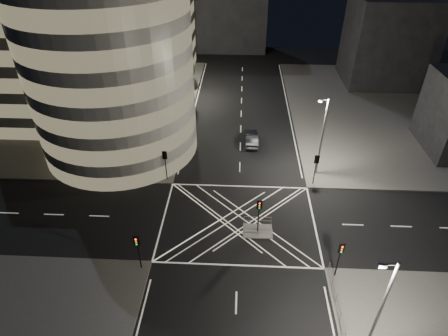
# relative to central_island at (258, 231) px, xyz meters

# --- Properties ---
(ground) EXTENTS (120.00, 120.00, 0.00)m
(ground) POSITION_rel_central_island_xyz_m (-2.00, 1.50, -0.07)
(ground) COLOR black
(ground) RESTS_ON ground
(sidewalk_far_left) EXTENTS (42.00, 42.00, 0.15)m
(sidewalk_far_left) POSITION_rel_central_island_xyz_m (-31.00, 28.50, 0.00)
(sidewalk_far_left) COLOR #4C4A47
(sidewalk_far_left) RESTS_ON ground
(sidewalk_far_right) EXTENTS (42.00, 42.00, 0.15)m
(sidewalk_far_right) POSITION_rel_central_island_xyz_m (27.00, 28.50, 0.00)
(sidewalk_far_right) COLOR #4C4A47
(sidewalk_far_right) RESTS_ON ground
(central_island) EXTENTS (3.00, 2.00, 0.15)m
(central_island) POSITION_rel_central_island_xyz_m (0.00, 0.00, 0.00)
(central_island) COLOR slate
(central_island) RESTS_ON ground
(office_tower_curved) EXTENTS (30.00, 29.00, 27.20)m
(office_tower_curved) POSITION_rel_central_island_xyz_m (-22.74, 20.24, 12.58)
(office_tower_curved) COLOR gray
(office_tower_curved) RESTS_ON sidewalk_far_left
(office_block_rear) EXTENTS (24.00, 16.00, 22.00)m
(office_block_rear) POSITION_rel_central_island_xyz_m (-24.00, 43.50, 11.07)
(office_block_rear) COLOR gray
(office_block_rear) RESTS_ON sidewalk_far_left
(building_right_far) EXTENTS (14.00, 12.00, 15.00)m
(building_right_far) POSITION_rel_central_island_xyz_m (24.00, 41.50, 7.58)
(building_right_far) COLOR black
(building_right_far) RESTS_ON sidewalk_far_right
(building_far_end) EXTENTS (18.00, 8.00, 18.00)m
(building_far_end) POSITION_rel_central_island_xyz_m (-6.00, 59.50, 8.93)
(building_far_end) COLOR black
(building_far_end) RESTS_ON ground
(tree_a) EXTENTS (3.93, 3.93, 7.07)m
(tree_a) POSITION_rel_central_island_xyz_m (-12.50, 10.50, 4.87)
(tree_a) COLOR black
(tree_a) RESTS_ON sidewalk_far_left
(tree_b) EXTENTS (5.16, 5.16, 8.41)m
(tree_b) POSITION_rel_central_island_xyz_m (-12.50, 16.50, 5.50)
(tree_b) COLOR black
(tree_b) RESTS_ON sidewalk_far_left
(tree_c) EXTENTS (4.24, 4.24, 7.06)m
(tree_c) POSITION_rel_central_island_xyz_m (-12.50, 22.50, 4.68)
(tree_c) COLOR black
(tree_c) RESTS_ON sidewalk_far_left
(tree_d) EXTENTS (5.47, 5.47, 7.97)m
(tree_d) POSITION_rel_central_island_xyz_m (-12.50, 28.50, 4.90)
(tree_d) COLOR black
(tree_d) RESTS_ON sidewalk_far_left
(tree_e) EXTENTS (4.47, 4.47, 6.65)m
(tree_e) POSITION_rel_central_island_xyz_m (-12.50, 34.50, 4.15)
(tree_e) COLOR black
(tree_e) RESTS_ON sidewalk_far_left
(traffic_signal_fl) EXTENTS (0.55, 0.22, 4.00)m
(traffic_signal_fl) POSITION_rel_central_island_xyz_m (-10.80, 8.30, 2.84)
(traffic_signal_fl) COLOR black
(traffic_signal_fl) RESTS_ON sidewalk_far_left
(traffic_signal_nl) EXTENTS (0.55, 0.22, 4.00)m
(traffic_signal_nl) POSITION_rel_central_island_xyz_m (-10.80, -5.30, 2.84)
(traffic_signal_nl) COLOR black
(traffic_signal_nl) RESTS_ON sidewalk_near_left
(traffic_signal_fr) EXTENTS (0.55, 0.22, 4.00)m
(traffic_signal_fr) POSITION_rel_central_island_xyz_m (6.80, 8.30, 2.84)
(traffic_signal_fr) COLOR black
(traffic_signal_fr) RESTS_ON sidewalk_far_right
(traffic_signal_nr) EXTENTS (0.55, 0.22, 4.00)m
(traffic_signal_nr) POSITION_rel_central_island_xyz_m (6.80, -5.30, 2.84)
(traffic_signal_nr) COLOR black
(traffic_signal_nr) RESTS_ON sidewalk_near_right
(traffic_signal_island) EXTENTS (0.55, 0.22, 4.00)m
(traffic_signal_island) POSITION_rel_central_island_xyz_m (0.00, 0.00, 2.84)
(traffic_signal_island) COLOR black
(traffic_signal_island) RESTS_ON central_island
(street_lamp_left_near) EXTENTS (1.25, 0.25, 10.00)m
(street_lamp_left_near) POSITION_rel_central_island_xyz_m (-11.44, 13.50, 5.47)
(street_lamp_left_near) COLOR slate
(street_lamp_left_near) RESTS_ON sidewalk_far_left
(street_lamp_left_far) EXTENTS (1.25, 0.25, 10.00)m
(street_lamp_left_far) POSITION_rel_central_island_xyz_m (-11.44, 31.50, 5.47)
(street_lamp_left_far) COLOR slate
(street_lamp_left_far) RESTS_ON sidewalk_far_left
(street_lamp_right_far) EXTENTS (1.25, 0.25, 10.00)m
(street_lamp_right_far) POSITION_rel_central_island_xyz_m (7.44, 10.50, 5.47)
(street_lamp_right_far) COLOR slate
(street_lamp_right_far) RESTS_ON sidewalk_far_right
(street_lamp_right_near) EXTENTS (1.25, 0.25, 10.00)m
(street_lamp_right_near) POSITION_rel_central_island_xyz_m (7.44, -12.50, 5.47)
(street_lamp_right_near) COLOR slate
(street_lamp_right_near) RESTS_ON sidewalk_near_right
(railing_near_right) EXTENTS (0.06, 11.70, 1.10)m
(railing_near_right) POSITION_rel_central_island_xyz_m (6.30, -10.65, 0.62)
(railing_near_right) COLOR slate
(railing_near_right) RESTS_ON sidewalk_near_right
(railing_island_south) EXTENTS (2.80, 0.06, 1.10)m
(railing_island_south) POSITION_rel_central_island_xyz_m (0.00, -0.90, 0.62)
(railing_island_south) COLOR slate
(railing_island_south) RESTS_ON central_island
(railing_island_north) EXTENTS (2.80, 0.06, 1.10)m
(railing_island_north) POSITION_rel_central_island_xyz_m (0.00, 0.90, 0.62)
(railing_island_north) COLOR slate
(railing_island_north) RESTS_ON central_island
(sedan) EXTENTS (1.92, 5.05, 1.64)m
(sedan) POSITION_rel_central_island_xyz_m (-0.50, 17.41, 0.75)
(sedan) COLOR black
(sedan) RESTS_ON ground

